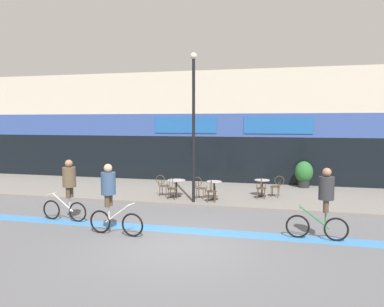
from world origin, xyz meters
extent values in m
plane|color=#5B5B60|center=(0.00, 0.00, 0.00)|extent=(120.00, 120.00, 0.00)
cube|color=slate|center=(0.00, 7.25, 0.06)|extent=(40.00, 5.50, 0.12)
cube|color=beige|center=(0.00, 12.00, 2.98)|extent=(40.00, 4.00, 5.97)
cube|color=black|center=(0.00, 10.03, 1.32)|extent=(38.80, 0.10, 2.40)
cube|color=#334C93|center=(0.00, 10.05, 3.12)|extent=(39.20, 0.14, 1.20)
cube|color=#1E56A3|center=(-2.40, 9.98, 3.12)|extent=(3.39, 0.08, 0.84)
cube|color=#1E56A3|center=(2.40, 9.98, 3.12)|extent=(3.39, 0.08, 0.84)
cube|color=#3D7AB7|center=(0.00, 1.47, 0.00)|extent=(36.00, 0.70, 0.01)
cylinder|color=black|center=(-1.69, 5.81, 0.13)|extent=(0.43, 0.43, 0.02)
cylinder|color=black|center=(-1.69, 5.81, 0.46)|extent=(0.07, 0.07, 0.69)
cylinder|color=#ADA8A3|center=(-1.69, 5.81, 0.82)|extent=(0.77, 0.77, 0.02)
cylinder|color=black|center=(-0.03, 5.64, 0.13)|extent=(0.34, 0.34, 0.02)
cylinder|color=black|center=(-0.03, 5.64, 0.48)|extent=(0.07, 0.07, 0.72)
cylinder|color=#ADA8A3|center=(-0.03, 5.64, 0.85)|extent=(0.62, 0.62, 0.02)
cylinder|color=black|center=(1.85, 6.77, 0.13)|extent=(0.36, 0.36, 0.02)
cylinder|color=black|center=(1.85, 6.77, 0.46)|extent=(0.07, 0.07, 0.68)
cylinder|color=#ADA8A3|center=(1.85, 6.77, 0.81)|extent=(0.65, 0.65, 0.02)
cylinder|color=#4C3823|center=(-1.69, 5.26, 0.56)|extent=(0.43, 0.43, 0.03)
cylinder|color=#4C3823|center=(-1.83, 5.41, 0.33)|extent=(0.03, 0.03, 0.42)
cylinder|color=#4C3823|center=(-1.55, 5.39, 0.33)|extent=(0.03, 0.03, 0.42)
cylinder|color=#4C3823|center=(-1.84, 5.13, 0.33)|extent=(0.03, 0.03, 0.42)
cylinder|color=#4C3823|center=(-1.56, 5.11, 0.33)|extent=(0.03, 0.03, 0.42)
torus|color=#4C3823|center=(-1.71, 5.09, 0.82)|extent=(0.06, 0.41, 0.41)
cylinder|color=#4C3823|center=(-1.88, 5.10, 0.68)|extent=(0.03, 0.03, 0.23)
cylinder|color=#4C3823|center=(-1.54, 5.08, 0.68)|extent=(0.03, 0.03, 0.23)
cylinder|color=#4C3823|center=(-2.24, 5.81, 0.56)|extent=(0.42, 0.42, 0.03)
cylinder|color=#4C3823|center=(-2.10, 5.94, 0.33)|extent=(0.03, 0.03, 0.42)
cylinder|color=#4C3823|center=(-2.11, 5.66, 0.33)|extent=(0.03, 0.03, 0.42)
cylinder|color=#4C3823|center=(-2.38, 5.96, 0.33)|extent=(0.03, 0.03, 0.42)
cylinder|color=#4C3823|center=(-2.39, 5.68, 0.33)|extent=(0.03, 0.03, 0.42)
torus|color=#4C3823|center=(-2.41, 5.82, 0.82)|extent=(0.41, 0.05, 0.41)
cylinder|color=#4C3823|center=(-2.41, 5.99, 0.68)|extent=(0.03, 0.03, 0.23)
cylinder|color=#4C3823|center=(-2.42, 5.65, 0.68)|extent=(0.03, 0.03, 0.23)
cylinder|color=#4C3823|center=(-0.03, 5.09, 0.56)|extent=(0.42, 0.42, 0.03)
cylinder|color=#4C3823|center=(-0.17, 5.22, 0.33)|extent=(0.03, 0.03, 0.42)
cylinder|color=#4C3823|center=(0.11, 5.23, 0.33)|extent=(0.03, 0.03, 0.42)
cylinder|color=#4C3823|center=(-0.16, 4.94, 0.33)|extent=(0.03, 0.03, 0.42)
cylinder|color=#4C3823|center=(0.12, 4.95, 0.33)|extent=(0.03, 0.03, 0.42)
torus|color=#4C3823|center=(-0.02, 4.92, 0.82)|extent=(0.05, 0.41, 0.41)
cylinder|color=#4C3823|center=(-0.19, 4.91, 0.68)|extent=(0.03, 0.03, 0.23)
cylinder|color=#4C3823|center=(0.15, 4.93, 0.68)|extent=(0.03, 0.03, 0.23)
cylinder|color=#4C3823|center=(-0.58, 5.64, 0.56)|extent=(0.44, 0.44, 0.03)
cylinder|color=#4C3823|center=(-0.42, 5.76, 0.33)|extent=(0.03, 0.03, 0.42)
cylinder|color=#4C3823|center=(-0.45, 5.48, 0.33)|extent=(0.03, 0.03, 0.42)
cylinder|color=#4C3823|center=(-0.70, 5.79, 0.33)|extent=(0.03, 0.03, 0.42)
cylinder|color=#4C3823|center=(-0.73, 5.51, 0.33)|extent=(0.03, 0.03, 0.42)
torus|color=#4C3823|center=(-0.74, 5.65, 0.82)|extent=(0.41, 0.07, 0.41)
cylinder|color=#4C3823|center=(-0.73, 5.82, 0.68)|extent=(0.03, 0.03, 0.23)
cylinder|color=#4C3823|center=(-0.76, 5.48, 0.68)|extent=(0.03, 0.03, 0.23)
cylinder|color=#4C3823|center=(1.85, 6.22, 0.56)|extent=(0.40, 0.40, 0.03)
cylinder|color=#4C3823|center=(1.71, 6.36, 0.33)|extent=(0.03, 0.03, 0.42)
cylinder|color=#4C3823|center=(1.99, 6.36, 0.33)|extent=(0.03, 0.03, 0.42)
cylinder|color=#4C3823|center=(1.71, 6.08, 0.33)|extent=(0.03, 0.03, 0.42)
cylinder|color=#4C3823|center=(1.99, 6.08, 0.33)|extent=(0.03, 0.03, 0.42)
torus|color=#4C3823|center=(1.85, 6.05, 0.82)|extent=(0.03, 0.41, 0.41)
cylinder|color=#4C3823|center=(1.68, 6.05, 0.68)|extent=(0.03, 0.03, 0.23)
cylinder|color=#4C3823|center=(2.02, 6.05, 0.68)|extent=(0.03, 0.03, 0.23)
cylinder|color=#4C3823|center=(2.40, 6.77, 0.56)|extent=(0.45, 0.45, 0.03)
cylinder|color=#4C3823|center=(2.24, 6.65, 0.33)|extent=(0.03, 0.03, 0.42)
cylinder|color=#4C3823|center=(2.28, 6.93, 0.33)|extent=(0.03, 0.03, 0.42)
cylinder|color=#4C3823|center=(2.52, 6.61, 0.33)|extent=(0.03, 0.03, 0.42)
cylinder|color=#4C3823|center=(2.56, 6.89, 0.33)|extent=(0.03, 0.03, 0.42)
torus|color=#4C3823|center=(2.57, 6.75, 0.82)|extent=(0.41, 0.09, 0.41)
cylinder|color=#4C3823|center=(2.54, 6.58, 0.68)|extent=(0.03, 0.03, 0.23)
cylinder|color=#4C3823|center=(2.59, 6.92, 0.68)|extent=(0.03, 0.03, 0.23)
cylinder|color=#232326|center=(3.69, 9.43, 0.31)|extent=(0.54, 0.54, 0.39)
ellipsoid|color=#28662D|center=(3.69, 9.43, 0.87)|extent=(0.86, 0.86, 1.03)
cylinder|color=black|center=(-0.72, 4.93, 2.94)|extent=(0.12, 0.12, 5.63)
sphere|color=beige|center=(-0.72, 4.93, 5.83)|extent=(0.26, 0.26, 0.26)
torus|color=black|center=(-4.88, 1.64, 0.33)|extent=(0.66, 0.09, 0.66)
torus|color=black|center=(-3.86, 1.57, 0.33)|extent=(0.66, 0.09, 0.66)
cylinder|color=silver|center=(-4.42, 1.61, 0.61)|extent=(0.80, 0.09, 0.60)
cylinder|color=silver|center=(-4.15, 1.59, 0.56)|extent=(0.04, 0.04, 0.46)
cylinder|color=silver|center=(-4.83, 1.64, 0.89)|extent=(0.06, 0.48, 0.03)
cylinder|color=#4C3D2D|center=(-4.15, 1.51, 0.97)|extent=(0.16, 0.16, 0.36)
cylinder|color=#4C3D2D|center=(-4.14, 1.67, 0.97)|extent=(0.16, 0.16, 0.36)
cylinder|color=brown|center=(-4.15, 1.59, 1.48)|extent=(0.45, 0.45, 0.66)
sphere|color=#9E7051|center=(-4.15, 1.59, 1.94)|extent=(0.25, 0.25, 0.25)
torus|color=black|center=(3.15, 1.55, 0.33)|extent=(0.67, 0.09, 0.67)
torus|color=black|center=(4.18, 1.49, 0.33)|extent=(0.67, 0.09, 0.67)
cylinder|color=#2D753D|center=(3.62, 1.52, 0.62)|extent=(0.80, 0.09, 0.60)
cylinder|color=#2D753D|center=(3.90, 1.51, 0.57)|extent=(0.04, 0.04, 0.47)
cylinder|color=#2D753D|center=(3.21, 1.54, 0.90)|extent=(0.05, 0.48, 0.03)
cylinder|color=#4C3D2D|center=(3.89, 1.43, 0.98)|extent=(0.15, 0.15, 0.35)
cylinder|color=#4C3D2D|center=(3.90, 1.59, 0.98)|extent=(0.15, 0.15, 0.35)
cylinder|color=#2D2D33|center=(3.90, 1.51, 1.48)|extent=(0.44, 0.44, 0.64)
sphere|color=#9E7051|center=(3.90, 1.51, 1.92)|extent=(0.24, 0.24, 0.24)
torus|color=black|center=(-1.46, 0.51, 0.35)|extent=(0.69, 0.12, 0.69)
torus|color=black|center=(-2.53, 0.61, 0.35)|extent=(0.69, 0.12, 0.69)
cylinder|color=silver|center=(-1.94, 0.55, 0.64)|extent=(0.83, 0.12, 0.62)
cylinder|color=silver|center=(-2.23, 0.58, 0.59)|extent=(0.04, 0.04, 0.48)
cylinder|color=silver|center=(-1.51, 0.51, 0.93)|extent=(0.07, 0.48, 0.03)
cylinder|color=#4C3D2D|center=(-2.22, 0.66, 1.01)|extent=(0.16, 0.16, 0.36)
cylinder|color=#4C3D2D|center=(-2.24, 0.50, 1.01)|extent=(0.16, 0.16, 0.36)
cylinder|color=#334C70|center=(-2.23, 0.58, 1.52)|extent=(0.46, 0.46, 0.65)
sphere|color=tan|center=(-2.23, 0.58, 1.96)|extent=(0.24, 0.24, 0.24)
camera|label=1|loc=(2.74, -9.31, 3.32)|focal=35.00mm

